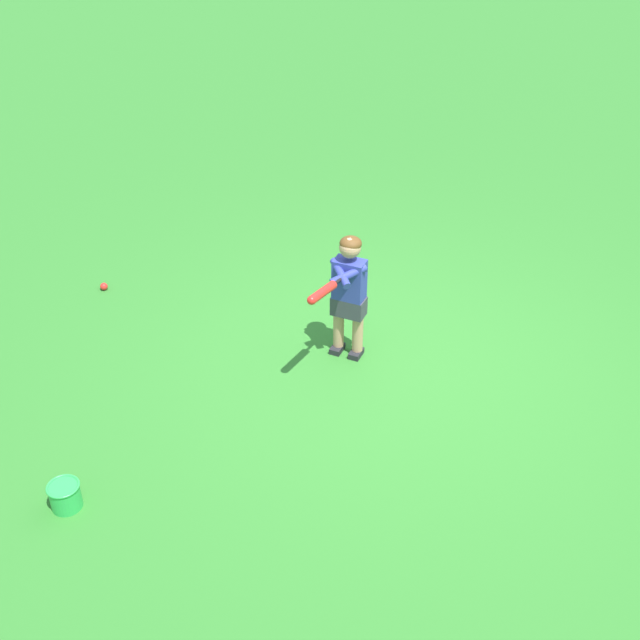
# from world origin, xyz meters

# --- Properties ---
(ground_plane) EXTENTS (40.00, 40.00, 0.00)m
(ground_plane) POSITION_xyz_m (0.00, 0.00, 0.00)
(ground_plane) COLOR #2D7528
(child_batter) EXTENTS (0.44, 0.75, 1.08)m
(child_batter) POSITION_xyz_m (0.32, 0.21, 0.65)
(child_batter) COLOR #232328
(child_batter) RESTS_ON ground
(play_ball_behind_batter) EXTENTS (0.07, 0.07, 0.07)m
(play_ball_behind_batter) POSITION_xyz_m (2.56, 1.30, 0.04)
(play_ball_behind_batter) COLOR red
(play_ball_behind_batter) RESTS_ON ground
(toy_bucket) EXTENTS (0.22, 0.22, 0.19)m
(toy_bucket) POSITION_xyz_m (0.20, 2.73, 0.10)
(toy_bucket) COLOR green
(toy_bucket) RESTS_ON ground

